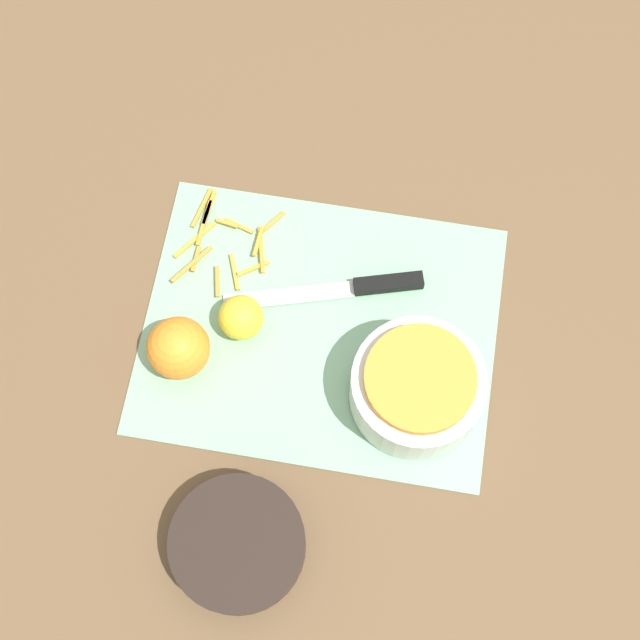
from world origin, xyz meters
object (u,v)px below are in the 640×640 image
object	(u,v)px
bowl_dark	(238,544)
knife	(361,287)
orange_left	(178,348)
lemon	(241,317)
bowl_speckled	(417,387)

from	to	relation	value
bowl_dark	knife	distance (m)	0.36
knife	bowl_dark	bearing A→B (deg)	58.93
orange_left	lemon	xyz separation A→B (m)	(-0.07, -0.05, -0.01)
bowl_dark	lemon	distance (m)	0.27
bowl_speckled	knife	distance (m)	0.16
bowl_dark	lemon	xyz separation A→B (m)	(0.05, -0.27, 0.01)
bowl_speckled	orange_left	distance (m)	0.29
bowl_dark	lemon	bearing A→B (deg)	-79.64
orange_left	lemon	bearing A→B (deg)	-140.09
knife	bowl_speckled	bearing A→B (deg)	107.21
bowl_dark	bowl_speckled	bearing A→B (deg)	-129.84
bowl_dark	lemon	world-z (taller)	lemon
bowl_speckled	knife	xyz separation A→B (m)	(0.09, -0.13, -0.04)
bowl_speckled	orange_left	world-z (taller)	bowl_speckled
bowl_speckled	orange_left	size ratio (longest dim) A/B	2.06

